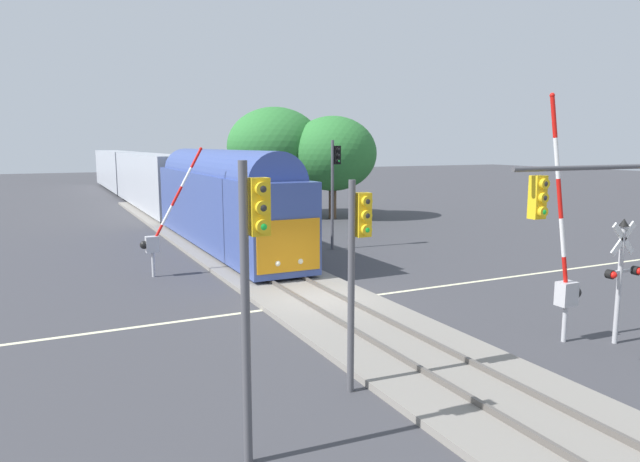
# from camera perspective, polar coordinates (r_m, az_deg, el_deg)

# --- Properties ---
(ground_plane) EXTENTS (220.00, 220.00, 0.00)m
(ground_plane) POSITION_cam_1_polar(r_m,az_deg,el_deg) (21.09, -0.17, -7.18)
(ground_plane) COLOR #3D3D42
(road_centre_stripe) EXTENTS (44.00, 0.20, 0.01)m
(road_centre_stripe) POSITION_cam_1_polar(r_m,az_deg,el_deg) (21.09, -0.17, -7.17)
(road_centre_stripe) COLOR beige
(road_centre_stripe) RESTS_ON ground
(railway_track) EXTENTS (4.40, 80.00, 0.32)m
(railway_track) POSITION_cam_1_polar(r_m,az_deg,el_deg) (21.06, -0.17, -6.93)
(railway_track) COLOR gray
(railway_track) RESTS_ON ground
(commuter_train) EXTENTS (3.04, 67.84, 5.16)m
(commuter_train) POSITION_cam_1_polar(r_m,az_deg,el_deg) (53.56, -16.56, 5.05)
(commuter_train) COLOR #384C93
(commuter_train) RESTS_ON railway_track
(crossing_gate_near) EXTENTS (1.65, 0.40, 7.12)m
(crossing_gate_near) POSITION_cam_1_polar(r_m,az_deg,el_deg) (17.94, 23.32, -3.55)
(crossing_gate_near) COLOR #B7B7BC
(crossing_gate_near) RESTS_ON ground
(crossing_signal_mast) EXTENTS (1.36, 0.44, 3.68)m
(crossing_signal_mast) POSITION_cam_1_polar(r_m,az_deg,el_deg) (18.47, 27.88, -3.29)
(crossing_signal_mast) COLOR #B2B2B7
(crossing_signal_mast) RESTS_ON ground
(crossing_gate_far) EXTENTS (2.87, 0.40, 5.62)m
(crossing_gate_far) POSITION_cam_1_polar(r_m,az_deg,el_deg) (25.84, -15.94, -0.28)
(crossing_gate_far) COLOR #B7B7BC
(crossing_gate_far) RESTS_ON ground
(traffic_signal_near_left) EXTENTS (0.53, 0.38, 5.48)m
(traffic_signal_near_left) POSITION_cam_1_polar(r_m,az_deg,el_deg) (9.97, -6.76, -3.41)
(traffic_signal_near_left) COLOR #4C4C51
(traffic_signal_near_left) RESTS_ON ground
(traffic_signal_median) EXTENTS (0.53, 0.38, 4.97)m
(traffic_signal_median) POSITION_cam_1_polar(r_m,az_deg,el_deg) (13.00, 3.76, -2.07)
(traffic_signal_median) COLOR #4C4C51
(traffic_signal_median) RESTS_ON ground
(traffic_signal_near_right) EXTENTS (5.77, 0.38, 5.44)m
(traffic_signal_near_right) POSITION_cam_1_polar(r_m,az_deg,el_deg) (16.38, 27.92, 2.00)
(traffic_signal_near_right) COLOR #4C4C51
(traffic_signal_near_right) RESTS_ON ground
(traffic_signal_far_side) EXTENTS (0.53, 0.38, 5.98)m
(traffic_signal_far_side) POSITION_cam_1_polar(r_m,az_deg,el_deg) (31.19, 1.48, 5.41)
(traffic_signal_far_side) COLOR #4C4C51
(traffic_signal_far_side) RESTS_ON ground
(oak_far_right) EXTENTS (6.79, 6.79, 7.92)m
(oak_far_right) POSITION_cam_1_polar(r_m,az_deg,el_deg) (44.44, 1.28, 7.71)
(oak_far_right) COLOR brown
(oak_far_right) RESTS_ON ground
(elm_centre_background) EXTENTS (7.49, 7.49, 8.66)m
(elm_centre_background) POSITION_cam_1_polar(r_m,az_deg,el_deg) (45.58, -4.53, 8.41)
(elm_centre_background) COLOR brown
(elm_centre_background) RESTS_ON ground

